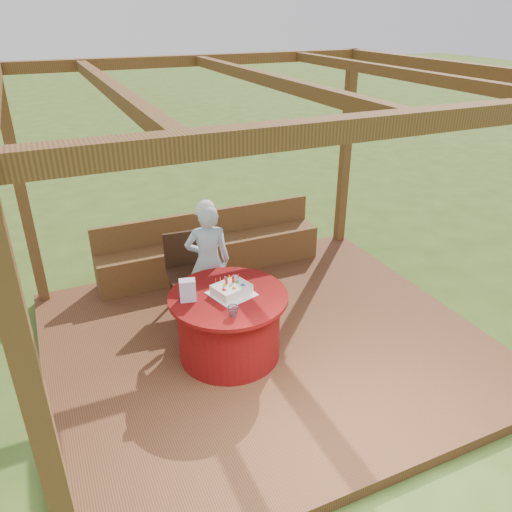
{
  "coord_description": "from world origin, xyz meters",
  "views": [
    {
      "loc": [
        -1.91,
        -4.0,
        3.32
      ],
      "look_at": [
        0.0,
        0.25,
        1.0
      ],
      "focal_mm": 35.0,
      "sensor_mm": 36.0,
      "label": 1
    }
  ],
  "objects": [
    {
      "name": "elderly_woman",
      "position": [
        -0.38,
        0.7,
        0.83
      ],
      "size": [
        0.56,
        0.44,
        1.41
      ],
      "color": "#8EBAD3",
      "rests_on": "deck"
    },
    {
      "name": "gift_bag",
      "position": [
        -0.83,
        -0.02,
        0.93
      ],
      "size": [
        0.17,
        0.13,
        0.22
      ],
      "primitive_type": "cube",
      "rotation": [
        0.0,
        0.0,
        -0.24
      ],
      "color": "#F29CD9",
      "rests_on": "table"
    },
    {
      "name": "deck",
      "position": [
        0.0,
        0.0,
        0.06
      ],
      "size": [
        4.5,
        4.0,
        0.12
      ],
      "primitive_type": "cube",
      "color": "brown",
      "rests_on": "ground"
    },
    {
      "name": "ground",
      "position": [
        0.0,
        0.0,
        0.0
      ],
      "size": [
        60.0,
        60.0,
        0.0
      ],
      "primitive_type": "plane",
      "color": "#36501A",
      "rests_on": "ground"
    },
    {
      "name": "birthday_cake",
      "position": [
        -0.41,
        -0.09,
        0.88
      ],
      "size": [
        0.47,
        0.47,
        0.18
      ],
      "color": "white",
      "rests_on": "table"
    },
    {
      "name": "pergola",
      "position": [
        0.0,
        0.0,
        2.41
      ],
      "size": [
        4.5,
        4.0,
        2.72
      ],
      "color": "brown",
      "rests_on": "deck"
    },
    {
      "name": "table",
      "position": [
        -0.45,
        -0.09,
        0.48
      ],
      "size": [
        1.17,
        1.17,
        0.7
      ],
      "color": "maroon",
      "rests_on": "deck"
    },
    {
      "name": "drinking_glass",
      "position": [
        -0.54,
        -0.45,
        0.87
      ],
      "size": [
        0.13,
        0.13,
        0.1
      ],
      "primitive_type": "imported",
      "rotation": [
        0.0,
        0.0,
        0.35
      ],
      "color": "white",
      "rests_on": "table"
    },
    {
      "name": "bench",
      "position": [
        0.0,
        1.72,
        0.38
      ],
      "size": [
        3.0,
        0.42,
        0.8
      ],
      "color": "brown",
      "rests_on": "deck"
    },
    {
      "name": "chair",
      "position": [
        -0.55,
        0.98,
        0.63
      ],
      "size": [
        0.49,
        0.49,
        0.91
      ],
      "color": "#311B0F",
      "rests_on": "deck"
    }
  ]
}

